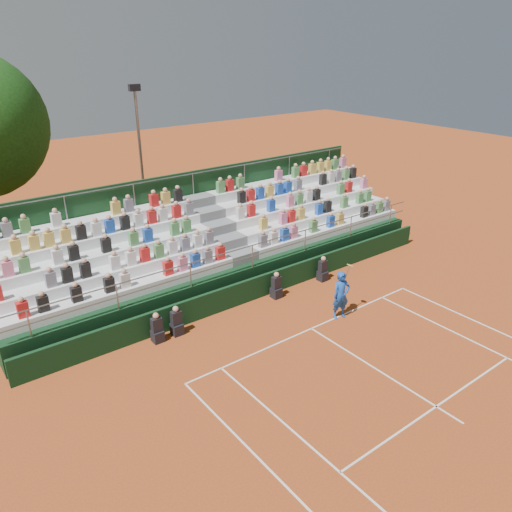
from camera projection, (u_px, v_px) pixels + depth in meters
ground at (311, 329)px, 18.99m from camera, size 90.00×90.00×0.00m
courtside_wall at (260, 286)px, 21.12m from camera, size 20.00×0.15×1.00m
line_officials at (240, 300)px, 20.03m from camera, size 8.68×0.40×1.19m
grandstand at (218, 250)px, 23.24m from camera, size 20.00×5.20×4.40m
tennis_player at (341, 295)px, 19.38m from camera, size 0.94×0.63×2.22m
floodlight_mast at (140, 149)px, 26.94m from camera, size 0.60×0.25×7.98m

